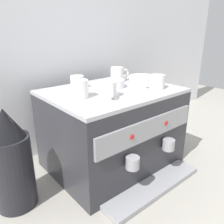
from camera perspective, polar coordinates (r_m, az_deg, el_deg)
ground_plane at (r=1.25m, az=-0.00°, el=-12.35°), size 4.00×4.00×0.00m
tiled_backsplash_wall at (r=1.34m, az=-10.01°, el=16.57°), size 2.80×0.03×1.19m
espresso_machine at (r=1.15m, az=0.16°, el=-4.13°), size 0.61×0.58×0.40m
ceramic_cup_0 at (r=0.96m, az=-0.71°, el=5.65°), size 0.07×0.10×0.07m
ceramic_cup_1 at (r=0.96m, az=-8.01°, el=5.80°), size 0.07×0.11×0.08m
ceramic_cup_2 at (r=1.12m, az=-8.72°, el=7.40°), size 0.08×0.08×0.06m
ceramic_cup_3 at (r=1.13m, az=11.00°, el=7.45°), size 0.10×0.08×0.06m
ceramic_cup_4 at (r=1.26m, az=1.43°, el=9.40°), size 0.11×0.07×0.08m
ceramic_bowl_0 at (r=1.13m, az=0.55°, el=7.12°), size 0.10×0.10×0.04m
ceramic_bowl_1 at (r=1.22m, az=7.25°, el=8.05°), size 0.13×0.13×0.04m
coffee_grinder at (r=0.97m, az=-23.83°, el=-11.34°), size 0.16×0.16×0.41m
milk_pitcher at (r=1.46m, az=13.18°, el=-4.55°), size 0.10×0.10×0.15m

